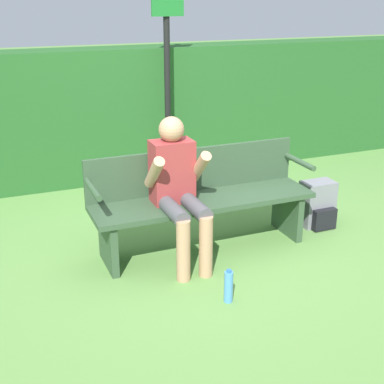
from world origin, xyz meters
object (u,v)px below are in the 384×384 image
(backpack, at_px, (318,205))
(signpost, at_px, (167,71))
(park_bench, at_px, (201,198))
(water_bottle, at_px, (229,286))
(person_seated, at_px, (178,185))

(backpack, bearing_deg, signpost, 117.05)
(park_bench, relative_size, water_bottle, 7.42)
(park_bench, xyz_separation_m, person_seated, (-0.27, -0.14, 0.21))
(backpack, distance_m, signpost, 2.26)
(water_bottle, bearing_deg, backpack, 33.17)
(park_bench, xyz_separation_m, backpack, (1.23, -0.01, -0.25))
(person_seated, distance_m, backpack, 1.57)
(water_bottle, bearing_deg, park_bench, 79.33)
(person_seated, bearing_deg, park_bench, 28.28)
(park_bench, height_order, person_seated, person_seated)
(park_bench, xyz_separation_m, water_bottle, (-0.18, -0.93, -0.34))
(backpack, height_order, water_bottle, backpack)
(water_bottle, xyz_separation_m, signpost, (0.51, 2.67, 1.19))
(person_seated, xyz_separation_m, signpost, (0.60, 1.88, 0.65))
(backpack, relative_size, signpost, 0.20)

